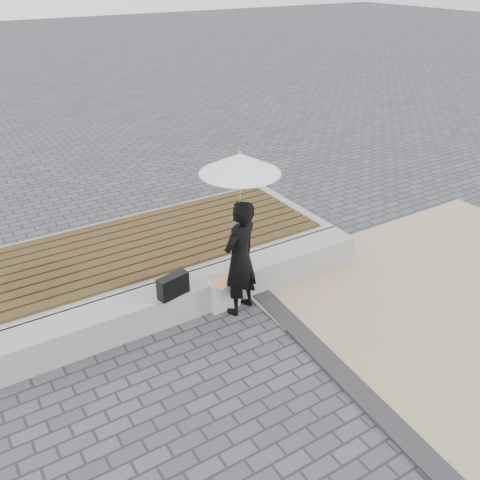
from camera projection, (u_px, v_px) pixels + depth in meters
name	position (u px, v px, depth m)	size (l,w,h in m)	color
ground	(265.00, 383.00, 5.49)	(80.00, 80.00, 0.00)	#49484D
edging_band	(351.00, 383.00, 5.46)	(0.25, 5.20, 0.04)	#2D2E30
seating_ledge	(194.00, 294.00, 6.59)	(5.00, 0.45, 0.40)	#A4A49F
timber_platform	(155.00, 254.00, 7.49)	(5.00, 2.00, 0.40)	#9E9E99
timber_decking	(154.00, 240.00, 7.38)	(4.60, 1.80, 0.04)	#4F3B1D
woman	(240.00, 258.00, 6.29)	(0.55, 0.36, 1.50)	black
parasol	(240.00, 163.00, 5.72)	(0.92, 0.92, 1.17)	#BCBCC2
handbag	(173.00, 286.00, 6.15)	(0.39, 0.14, 0.27)	black
canvas_tote	(224.00, 294.00, 6.58)	(0.39, 0.17, 0.41)	silver
magazine	(226.00, 282.00, 6.44)	(0.32, 0.23, 0.01)	#FD474E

